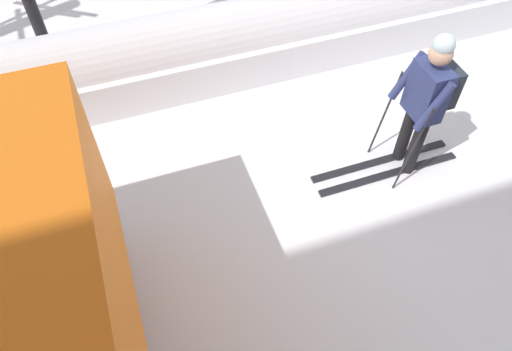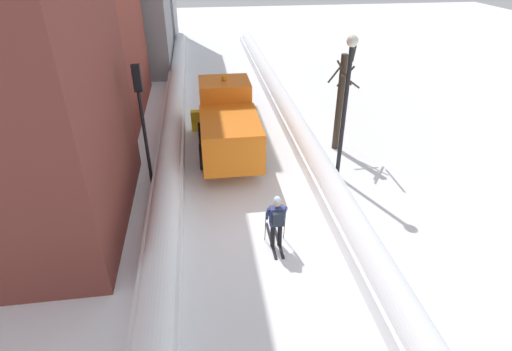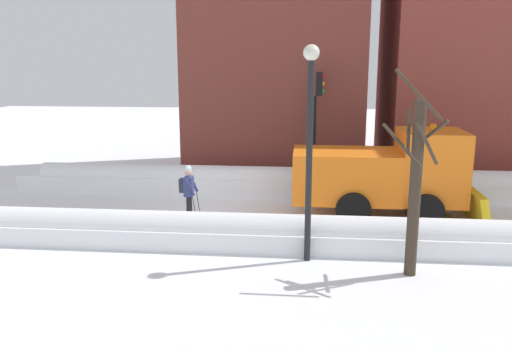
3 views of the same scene
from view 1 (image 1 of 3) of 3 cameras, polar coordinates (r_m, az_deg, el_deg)
The scene contains 1 object.
skier at distance 5.48m, azimuth 19.22°, elevation 8.31°, with size 0.62×1.80×1.81m.
Camera 1 is at (-2.58, 2.43, 4.44)m, focal length 34.05 mm.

